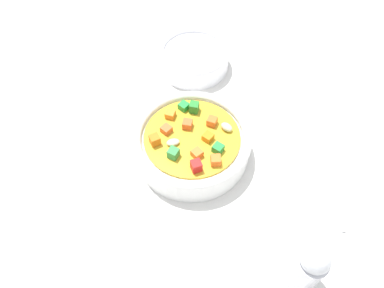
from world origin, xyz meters
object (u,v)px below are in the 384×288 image
soup_bowl_main (192,143)px  spoon (299,148)px  pepper_shaker (308,267)px  side_bowl_small (194,57)px

soup_bowl_main → spoon: 15.94cm
spoon → soup_bowl_main: bearing=77.2°
soup_bowl_main → pepper_shaker: bearing=138.4°
soup_bowl_main → spoon: bearing=-164.6°
soup_bowl_main → pepper_shaker: pepper_shaker is taller
pepper_shaker → soup_bowl_main: bearing=-41.6°
soup_bowl_main → side_bowl_small: 18.36cm
side_bowl_small → pepper_shaker: bearing=122.0°
spoon → pepper_shaker: (-1.11, 18.70, 3.91)cm
side_bowl_small → pepper_shaker: size_ratio=1.38×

